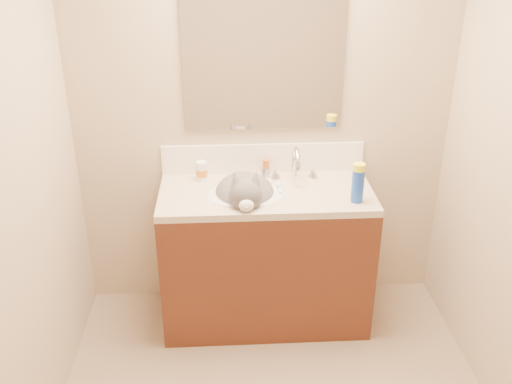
{
  "coord_description": "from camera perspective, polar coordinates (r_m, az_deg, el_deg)",
  "views": [
    {
      "loc": [
        -0.22,
        -1.89,
        2.25
      ],
      "look_at": [
        -0.06,
        0.92,
        0.88
      ],
      "focal_mm": 40.0,
      "sensor_mm": 36.0,
      "label": 1
    }
  ],
  "objects": [
    {
      "name": "basin",
      "position": [
        3.19,
        -1.1,
        -1.32
      ],
      "size": [
        0.45,
        0.36,
        0.14
      ],
      "primitive_type": "ellipsoid",
      "color": "white",
      "rests_on": "vanity_cabinet"
    },
    {
      "name": "pill_bottle",
      "position": [
        3.33,
        -5.46,
        2.13
      ],
      "size": [
        0.08,
        0.08,
        0.11
      ],
      "primitive_type": "cylinder",
      "rotation": [
        0.0,
        0.0,
        0.39
      ],
      "color": "white",
      "rests_on": "counter_slab"
    },
    {
      "name": "toothbrush_head",
      "position": [
        3.23,
        2.3,
        0.51
      ],
      "size": [
        0.02,
        0.03,
        0.02
      ],
      "primitive_type": "cube",
      "rotation": [
        0.0,
        0.0,
        0.04
      ],
      "color": "#689ADE",
      "rests_on": "counter_slab"
    },
    {
      "name": "vanity_cabinet",
      "position": [
        3.42,
        0.96,
        -6.72
      ],
      "size": [
        1.2,
        0.55,
        0.82
      ],
      "primitive_type": "cube",
      "color": "#4D2414",
      "rests_on": "ground"
    },
    {
      "name": "faucet",
      "position": [
        3.3,
        3.98,
        2.55
      ],
      "size": [
        0.28,
        0.2,
        0.21
      ],
      "color": "silver",
      "rests_on": "counter_slab"
    },
    {
      "name": "backsplash",
      "position": [
        3.4,
        0.7,
        3.39
      ],
      "size": [
        1.2,
        0.02,
        0.18
      ],
      "primitive_type": "cube",
      "color": "white",
      "rests_on": "counter_slab"
    },
    {
      "name": "amber_bottle",
      "position": [
        3.37,
        1.01,
        2.46
      ],
      "size": [
        0.05,
        0.05,
        0.1
      ],
      "primitive_type": "cylinder",
      "rotation": [
        0.0,
        0.0,
        -0.2
      ],
      "color": "#C45C17",
      "rests_on": "counter_slab"
    },
    {
      "name": "silver_jar",
      "position": [
        3.36,
        0.93,
        1.98
      ],
      "size": [
        0.05,
        0.05,
        0.06
      ],
      "primitive_type": "cylinder",
      "rotation": [
        0.0,
        0.0,
        0.09
      ],
      "color": "#B7B7BC",
      "rests_on": "counter_slab"
    },
    {
      "name": "mirror",
      "position": [
        3.22,
        0.76,
        13.14
      ],
      "size": [
        0.9,
        0.02,
        0.8
      ],
      "primitive_type": "cube",
      "color": "white",
      "rests_on": "room_shell"
    },
    {
      "name": "room_shell",
      "position": [
        2.05,
        3.18,
        4.05
      ],
      "size": [
        2.24,
        2.54,
        2.52
      ],
      "color": "tan",
      "rests_on": "ground"
    },
    {
      "name": "spray_cap",
      "position": [
        3.05,
        10.28,
        2.45
      ],
      "size": [
        0.08,
        0.08,
        0.04
      ],
      "primitive_type": "cylinder",
      "rotation": [
        0.0,
        0.0,
        0.23
      ],
      "color": "#EDF519",
      "rests_on": "spray_can"
    },
    {
      "name": "toothbrush",
      "position": [
        3.23,
        2.3,
        0.46
      ],
      "size": [
        0.02,
        0.15,
        0.01
      ],
      "primitive_type": "cube",
      "rotation": [
        0.0,
        0.0,
        0.04
      ],
      "color": "white",
      "rests_on": "counter_slab"
    },
    {
      "name": "counter_slab",
      "position": [
        3.2,
        1.02,
        -0.23
      ],
      "size": [
        1.2,
        0.55,
        0.04
      ],
      "primitive_type": "cube",
      "color": "beige",
      "rests_on": "vanity_cabinet"
    },
    {
      "name": "cat",
      "position": [
        3.17,
        -1.08,
        -0.4
      ],
      "size": [
        0.39,
        0.48,
        0.35
      ],
      "rotation": [
        0.0,
        0.0,
        -0.0
      ],
      "color": "#524F52",
      "rests_on": "basin"
    },
    {
      "name": "pill_label",
      "position": [
        3.33,
        -5.45,
        1.96
      ],
      "size": [
        0.09,
        0.09,
        0.04
      ],
      "primitive_type": "cylinder",
      "rotation": [
        0.0,
        0.0,
        0.39
      ],
      "color": "orange",
      "rests_on": "pill_bottle"
    },
    {
      "name": "spray_can",
      "position": [
        3.09,
        10.12,
        0.59
      ],
      "size": [
        0.08,
        0.08,
        0.18
      ],
      "primitive_type": "cylinder",
      "rotation": [
        0.0,
        0.0,
        0.23
      ],
      "color": "blue",
      "rests_on": "counter_slab"
    }
  ]
}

